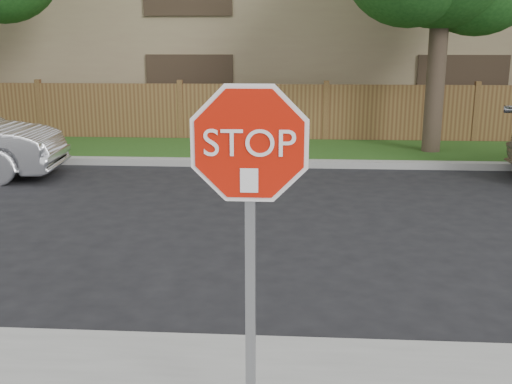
{
  "coord_description": "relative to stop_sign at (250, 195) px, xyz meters",
  "views": [
    {
      "loc": [
        -0.81,
        -5.03,
        2.75
      ],
      "look_at": [
        -1.09,
        -0.9,
        1.7
      ],
      "focal_mm": 42.0,
      "sensor_mm": 36.0,
      "label": 1
    }
  ],
  "objects": [
    {
      "name": "grass_strip",
      "position": [
        1.09,
        11.28,
        -1.77
      ],
      "size": [
        70.0,
        3.0,
        0.12
      ],
      "primitive_type": "cube",
      "color": "#1E4714",
      "rests_on": "ground"
    },
    {
      "name": "stop_sign",
      "position": [
        0.0,
        0.0,
        0.0
      ],
      "size": [
        1.01,
        0.13,
        2.55
      ],
      "color": "gray",
      "rests_on": "sidewalk_near"
    },
    {
      "name": "ground",
      "position": [
        1.09,
        1.48,
        -1.83
      ],
      "size": [
        90.0,
        90.0,
        0.0
      ],
      "primitive_type": "plane",
      "color": "black",
      "rests_on": "ground"
    },
    {
      "name": "fence",
      "position": [
        1.09,
        12.88,
        -1.03
      ],
      "size": [
        70.0,
        0.12,
        1.6
      ],
      "primitive_type": "cube",
      "color": "brown",
      "rests_on": "ground"
    },
    {
      "name": "apartment_building",
      "position": [
        1.09,
        18.48,
        1.7
      ],
      "size": [
        35.2,
        9.2,
        7.2
      ],
      "color": "#8A7556",
      "rests_on": "ground"
    },
    {
      "name": "far_curb",
      "position": [
        1.09,
        9.63,
        -1.75
      ],
      "size": [
        70.0,
        0.3,
        0.15
      ],
      "primitive_type": "cube",
      "color": "gray",
      "rests_on": "ground"
    }
  ]
}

